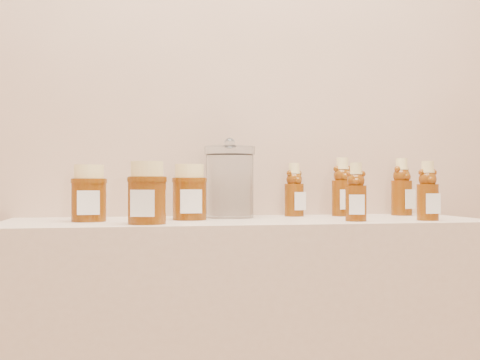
{
  "coord_description": "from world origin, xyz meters",
  "views": [
    {
      "loc": [
        -0.31,
        0.06,
        0.99
      ],
      "look_at": [
        -0.03,
        1.52,
        1.0
      ],
      "focal_mm": 45.0,
      "sensor_mm": 36.0,
      "label": 1
    }
  ],
  "objects": [
    {
      "name": "wall_back",
      "position": [
        0.0,
        1.75,
        1.35
      ],
      "size": [
        3.5,
        0.02,
        2.7
      ],
      "primitive_type": "cube",
      "color": "tan",
      "rests_on": "ground"
    },
    {
      "name": "bear_bottle_back_left",
      "position": [
        0.16,
        1.68,
        0.98
      ],
      "size": [
        0.07,
        0.07,
        0.17
      ],
      "primitive_type": null,
      "rotation": [
        0.0,
        0.0,
        0.37
      ],
      "color": "#582706",
      "rests_on": "display_table"
    },
    {
      "name": "bear_bottle_back_mid",
      "position": [
        0.29,
        1.67,
        0.99
      ],
      "size": [
        0.07,
        0.07,
        0.19
      ],
      "primitive_type": null,
      "rotation": [
        0.0,
        0.0,
        0.08
      ],
      "color": "#582706",
      "rests_on": "display_table"
    },
    {
      "name": "bear_bottle_back_right",
      "position": [
        0.48,
        1.67,
        0.99
      ],
      "size": [
        0.08,
        0.08,
        0.18
      ],
      "primitive_type": null,
      "rotation": [
        0.0,
        0.0,
        0.43
      ],
      "color": "#582706",
      "rests_on": "display_table"
    },
    {
      "name": "bear_bottle_front_left",
      "position": [
        0.25,
        1.44,
        0.98
      ],
      "size": [
        0.07,
        0.07,
        0.16
      ],
      "primitive_type": null,
      "rotation": [
        0.0,
        0.0,
        -0.3
      ],
      "color": "#582706",
      "rests_on": "display_table"
    },
    {
      "name": "bear_bottle_front_right",
      "position": [
        0.43,
        1.44,
        0.98
      ],
      "size": [
        0.06,
        0.06,
        0.17
      ],
      "primitive_type": null,
      "rotation": [
        0.0,
        0.0,
        0.0
      ],
      "color": "#582706",
      "rests_on": "display_table"
    },
    {
      "name": "honey_jar_left",
      "position": [
        -0.39,
        1.55,
        0.97
      ],
      "size": [
        0.09,
        0.09,
        0.14
      ],
      "primitive_type": null,
      "rotation": [
        0.0,
        0.0,
        0.03
      ],
      "color": "#582706",
      "rests_on": "display_table"
    },
    {
      "name": "honey_jar_back",
      "position": [
        -0.15,
        1.57,
        0.97
      ],
      "size": [
        0.09,
        0.09,
        0.14
      ],
      "primitive_type": null,
      "rotation": [
        0.0,
        0.0,
        -0.01
      ],
      "color": "#582706",
      "rests_on": "display_table"
    },
    {
      "name": "honey_jar_front",
      "position": [
        -0.26,
        1.43,
        0.97
      ],
      "size": [
        0.11,
        0.11,
        0.14
      ],
      "primitive_type": null,
      "rotation": [
        0.0,
        0.0,
        -0.27
      ],
      "color": "#582706",
      "rests_on": "display_table"
    },
    {
      "name": "glass_canister",
      "position": [
        -0.03,
        1.64,
        1.0
      ],
      "size": [
        0.15,
        0.15,
        0.21
      ],
      "primitive_type": null,
      "rotation": [
        0.0,
        0.0,
        0.13
      ],
      "color": "white",
      "rests_on": "display_table"
    }
  ]
}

